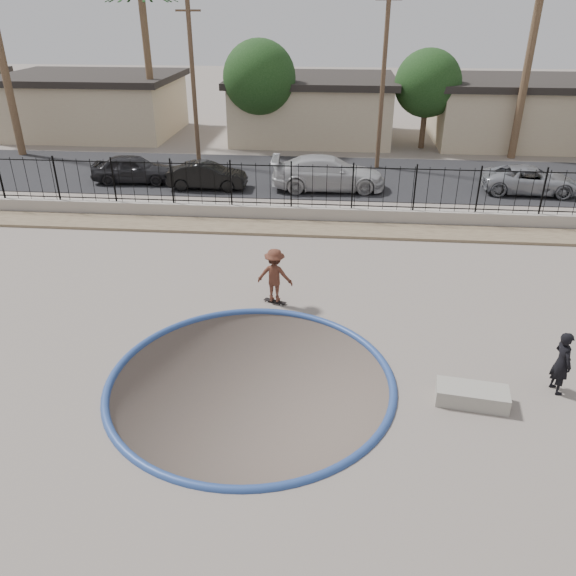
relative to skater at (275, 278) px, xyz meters
The scene contains 24 objects.
ground 9.21m from the skater, 90.87° to the left, with size 120.00×120.00×2.20m, color slate.
bowl_pit 4.09m from the skater, 91.97° to the right, with size 6.84×6.84×1.80m, color #4C423A, non-canonical shape.
coping_ring 4.09m from the skater, 91.97° to the right, with size 7.04×7.04×0.20m, color navy.
rock_strip 6.25m from the skater, 91.27° to the left, with size 42.00×1.60×0.11m, color #91815F.
retaining_wall 7.32m from the skater, 91.08° to the left, with size 42.00×0.45×0.60m, color gray.
fence 7.33m from the skater, 91.08° to the left, with size 40.00×0.04×1.80m.
street 14.02m from the skater, 90.56° to the left, with size 90.00×8.00×0.04m, color black.
house_west 27.98m from the skater, 122.79° to the left, with size 11.60×8.60×3.90m.
house_center 23.53m from the skater, 90.33° to the left, with size 10.60×8.60×3.90m.
house_east 27.31m from the skater, 59.46° to the left, with size 12.60×8.60×3.90m.
palm_mid 24.04m from the skater, 115.77° to the left, with size 2.30×2.30×9.30m.
palm_right 23.32m from the skater, 58.02° to the left, with size 2.30×2.30×10.30m.
utility_pole_left 17.57m from the skater, 110.99° to the left, with size 1.70×0.24×9.00m.
utility_pole_mid 16.97m from the skater, 76.43° to the left, with size 1.70×0.24×9.50m.
street_tree_left 20.52m from the skater, 98.92° to the left, with size 4.32×4.32×6.36m.
street_tree_mid 22.30m from the skater, 71.90° to the left, with size 3.96×3.96×5.83m.
skater is the anchor object (origin of this frame).
skateboard 0.79m from the skater, ahead, with size 0.72×0.42×0.06m.
videographer 8.00m from the skater, 27.57° to the right, with size 0.58×0.38×1.59m, color black.
concrete_ledge 6.67m from the skater, 40.91° to the right, with size 1.60×0.70×0.40m, color gray.
car_a 14.72m from the skater, 125.37° to the left, with size 1.63×4.05×1.38m, color black.
car_b 12.19m from the skater, 112.11° to the left, with size 1.33×3.82×1.26m, color black.
car_c 11.78m from the skater, 83.79° to the left, with size 2.21×5.44×1.58m, color #B8B8BA.
car_d 16.19m from the skater, 47.84° to the left, with size 2.08×4.51×1.25m, color #9DA0A6.
Camera 1 is at (1.91, -11.96, 8.23)m, focal length 35.00 mm.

